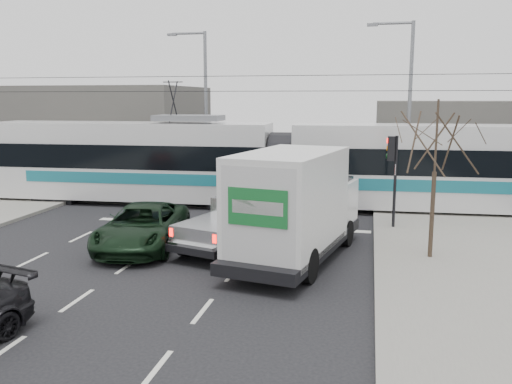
% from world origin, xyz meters
% --- Properties ---
extents(ground, '(120.00, 120.00, 0.00)m').
position_xyz_m(ground, '(0.00, 0.00, 0.00)').
color(ground, black).
rests_on(ground, ground).
extents(sidewalk_right, '(6.00, 60.00, 0.15)m').
position_xyz_m(sidewalk_right, '(9.00, 0.00, 0.07)').
color(sidewalk_right, gray).
rests_on(sidewalk_right, ground).
extents(rails, '(60.00, 1.60, 0.03)m').
position_xyz_m(rails, '(0.00, 10.00, 0.01)').
color(rails, '#33302D').
rests_on(rails, ground).
extents(building_left, '(14.00, 10.00, 6.00)m').
position_xyz_m(building_left, '(-14.00, 22.00, 3.00)').
color(building_left, '#625E58').
rests_on(building_left, ground).
extents(building_right, '(12.00, 10.00, 5.00)m').
position_xyz_m(building_right, '(12.00, 24.00, 2.50)').
color(building_right, '#625E58').
rests_on(building_right, ground).
extents(bare_tree, '(2.40, 2.40, 5.00)m').
position_xyz_m(bare_tree, '(7.60, 2.50, 3.79)').
color(bare_tree, '#47382B').
rests_on(bare_tree, ground).
extents(traffic_signal, '(0.44, 0.44, 3.60)m').
position_xyz_m(traffic_signal, '(6.47, 6.50, 2.74)').
color(traffic_signal, black).
rests_on(traffic_signal, ground).
extents(street_lamp_near, '(2.38, 0.25, 9.00)m').
position_xyz_m(street_lamp_near, '(7.31, 14.00, 5.11)').
color(street_lamp_near, slate).
rests_on(street_lamp_near, ground).
extents(street_lamp_far, '(2.38, 0.25, 9.00)m').
position_xyz_m(street_lamp_far, '(-4.19, 16.00, 5.11)').
color(street_lamp_far, slate).
rests_on(street_lamp_far, ground).
extents(catenary, '(60.00, 0.20, 7.00)m').
position_xyz_m(catenary, '(0.00, 10.00, 3.88)').
color(catenary, black).
rests_on(catenary, ground).
extents(tram, '(29.22, 4.11, 5.94)m').
position_xyz_m(tram, '(1.43, 10.26, 2.11)').
color(tram, silver).
rests_on(tram, ground).
extents(silver_pickup, '(3.43, 5.79, 1.99)m').
position_xyz_m(silver_pickup, '(1.18, 3.15, 0.99)').
color(silver_pickup, black).
rests_on(silver_pickup, ground).
extents(box_truck, '(3.84, 7.50, 3.58)m').
position_xyz_m(box_truck, '(3.34, 1.67, 1.77)').
color(box_truck, black).
rests_on(box_truck, ground).
extents(navy_pickup, '(3.82, 5.78, 2.29)m').
position_xyz_m(navy_pickup, '(2.57, 4.77, 1.13)').
color(navy_pickup, black).
rests_on(navy_pickup, ground).
extents(green_car, '(3.17, 5.64, 1.49)m').
position_xyz_m(green_car, '(-2.10, 2.14, 0.74)').
color(green_car, black).
rests_on(green_car, ground).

